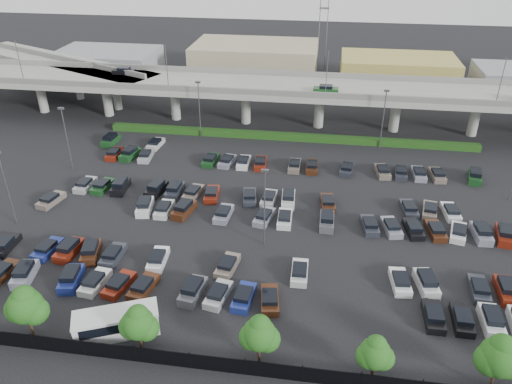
% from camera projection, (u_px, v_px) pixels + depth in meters
% --- Properties ---
extents(ground, '(280.00, 280.00, 0.00)m').
position_uv_depth(ground, '(272.00, 211.00, 68.42)').
color(ground, black).
extents(overpass, '(150.00, 13.00, 15.80)m').
position_uv_depth(overpass, '(292.00, 90.00, 92.65)').
color(overpass, gray).
rests_on(overpass, ground).
extents(on_ramp, '(50.93, 30.13, 8.80)m').
position_uv_depth(on_ramp, '(60.00, 64.00, 108.96)').
color(on_ramp, gray).
rests_on(on_ramp, ground).
extents(hedge, '(66.00, 1.60, 1.10)m').
position_uv_depth(hedge, '(289.00, 137.00, 89.73)').
color(hedge, '#153810').
rests_on(hedge, ground).
extents(fence, '(70.00, 0.10, 2.00)m').
position_uv_depth(fence, '(233.00, 366.00, 43.82)').
color(fence, black).
rests_on(fence, ground).
extents(tree_row, '(65.07, 3.66, 5.94)m').
position_uv_depth(tree_row, '(244.00, 333.00, 43.72)').
color(tree_row, '#332316').
rests_on(tree_row, ground).
extents(shuttle_bus, '(8.41, 5.68, 2.56)m').
position_uv_depth(shuttle_bus, '(117.00, 322.00, 47.82)').
color(shuttle_bus, silver).
rests_on(shuttle_bus, ground).
extents(parked_cars, '(63.11, 41.61, 1.67)m').
position_uv_depth(parked_cars, '(262.00, 219.00, 65.33)').
color(parked_cars, navy).
rests_on(parked_cars, ground).
extents(light_poles, '(66.90, 48.38, 10.30)m').
position_uv_depth(light_poles, '(244.00, 162.00, 67.63)').
color(light_poles, '#4F4F54').
rests_on(light_poles, ground).
extents(distant_buildings, '(138.00, 24.00, 9.00)m').
position_uv_depth(distant_buildings, '(355.00, 67.00, 118.34)').
color(distant_buildings, gray).
rests_on(distant_buildings, ground).
extents(comm_tower, '(2.40, 2.40, 30.00)m').
position_uv_depth(comm_tower, '(325.00, 6.00, 124.15)').
color(comm_tower, '#4F4F54').
rests_on(comm_tower, ground).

